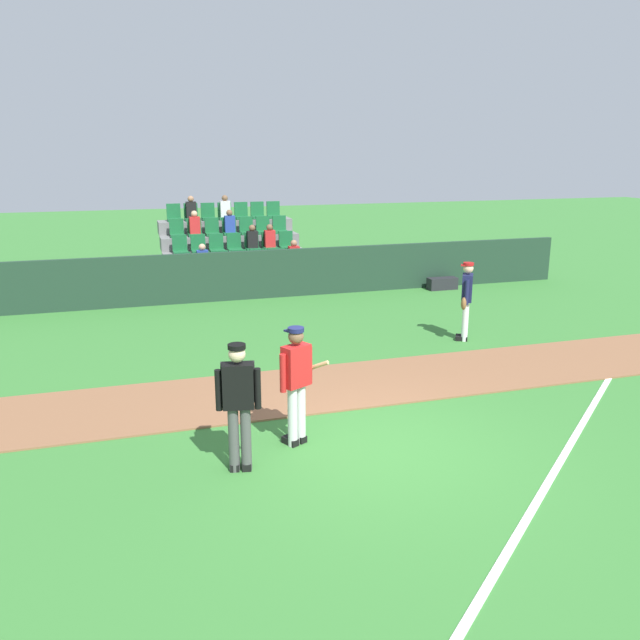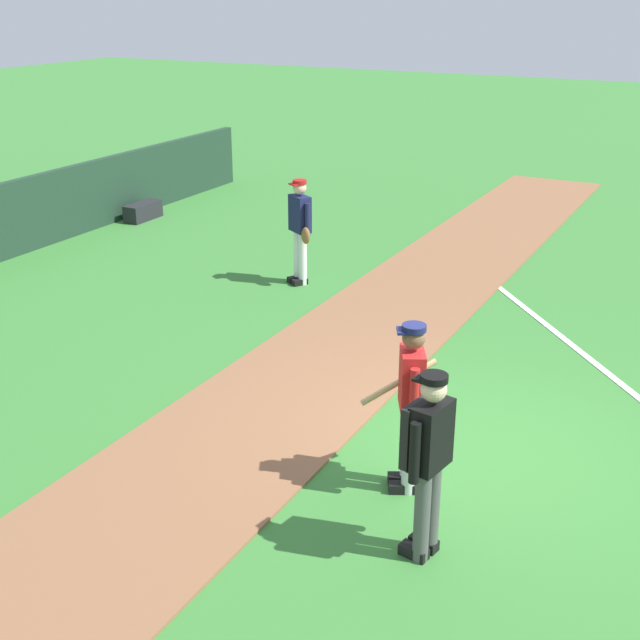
# 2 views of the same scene
# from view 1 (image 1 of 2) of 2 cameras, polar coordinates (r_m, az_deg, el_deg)

# --- Properties ---
(ground_plane) EXTENTS (80.00, 80.00, 0.00)m
(ground_plane) POSITION_cam_1_polar(r_m,az_deg,el_deg) (9.42, 5.01, -11.26)
(ground_plane) COLOR #387A33
(infield_dirt_path) EXTENTS (28.00, 2.24, 0.03)m
(infield_dirt_path) POSITION_cam_1_polar(r_m,az_deg,el_deg) (11.58, 0.37, -5.98)
(infield_dirt_path) COLOR brown
(infield_dirt_path) RESTS_ON ground
(foul_line_chalk) EXTENTS (9.19, 7.87, 0.01)m
(foul_line_chalk) POSITION_cam_1_polar(r_m,az_deg,el_deg) (10.47, 21.73, -9.52)
(foul_line_chalk) COLOR white
(foul_line_chalk) RESTS_ON ground
(dugout_fence) EXTENTS (20.00, 0.16, 1.38)m
(dugout_fence) POSITION_cam_1_polar(r_m,az_deg,el_deg) (18.35, -6.54, 3.97)
(dugout_fence) COLOR #1E3828
(dugout_fence) RESTS_ON ground
(stadium_bleachers) EXTENTS (4.45, 3.80, 2.70)m
(stadium_bleachers) POSITION_cam_1_polar(r_m,az_deg,el_deg) (20.57, -7.74, 5.29)
(stadium_bleachers) COLOR slate
(stadium_bleachers) RESTS_ON ground
(batter_red_jersey) EXTENTS (0.74, 0.70, 1.76)m
(batter_red_jersey) POSITION_cam_1_polar(r_m,az_deg,el_deg) (9.15, -2.11, -5.43)
(batter_red_jersey) COLOR silver
(batter_red_jersey) RESTS_ON ground
(umpire_home_plate) EXTENTS (0.58, 0.36, 1.76)m
(umpire_home_plate) POSITION_cam_1_polar(r_m,az_deg,el_deg) (8.47, -7.25, -7.03)
(umpire_home_plate) COLOR #4C4C4C
(umpire_home_plate) RESTS_ON ground
(runner_navy_jersey) EXTENTS (0.48, 0.58, 1.76)m
(runner_navy_jersey) POSITION_cam_1_polar(r_m,az_deg,el_deg) (14.54, 12.86, 1.88)
(runner_navy_jersey) COLOR white
(runner_navy_jersey) RESTS_ON ground
(equipment_bag) EXTENTS (0.90, 0.36, 0.36)m
(equipment_bag) POSITION_cam_1_polar(r_m,az_deg,el_deg) (19.97, 10.80, 3.20)
(equipment_bag) COLOR #232328
(equipment_bag) RESTS_ON ground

